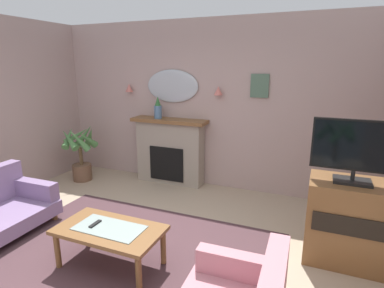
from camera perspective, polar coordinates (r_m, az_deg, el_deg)
name	(u,v)px	position (r m, az deg, el deg)	size (l,w,h in m)	color
floor	(115,274)	(3.59, -13.99, -22.17)	(6.46, 6.29, 0.10)	tan
wall_back	(206,105)	(5.33, 2.53, 7.15)	(6.46, 0.10, 2.80)	#B29993
patterned_rug	(126,259)	(3.69, -12.10, -19.89)	(3.20, 2.40, 0.01)	#4C3338
fireplace	(170,152)	(5.52, -4.11, -1.41)	(1.36, 0.36, 1.16)	gray
mantel_vase_left	(158,109)	(5.44, -6.28, 6.43)	(0.13, 0.13, 0.38)	#4C7093
wall_mirror	(172,86)	(5.46, -3.65, 10.57)	(0.96, 0.06, 0.56)	#B2BCC6
wall_sconce_left	(129,88)	(5.84, -11.48, 10.07)	(0.14, 0.14, 0.14)	#D17066
wall_sconce_right	(218,91)	(5.09, 4.85, 9.72)	(0.14, 0.14, 0.14)	#D17066
framed_picture	(260,86)	(4.99, 12.33, 10.39)	(0.28, 0.03, 0.36)	#4C6B56
coffee_table	(110,233)	(3.43, -14.88, -15.52)	(1.10, 0.60, 0.45)	brown
tv_remote	(95,224)	(3.49, -17.36, -13.87)	(0.04, 0.16, 0.02)	black
tv_cabinet	(346,222)	(3.77, 26.49, -12.63)	(0.80, 0.57, 0.90)	brown
tv_flatscreen	(356,150)	(3.48, 27.95, -0.95)	(0.84, 0.24, 0.65)	black
potted_plant_tall_palm	(80,151)	(5.97, -19.81, -1.26)	(0.66, 0.66, 1.03)	brown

